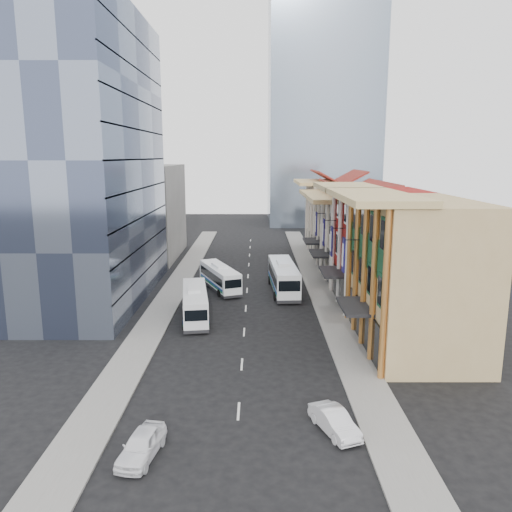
{
  "coord_description": "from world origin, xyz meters",
  "views": [
    {
      "loc": [
        1.1,
        -34.06,
        15.34
      ],
      "look_at": [
        1.05,
        17.52,
        4.98
      ],
      "focal_mm": 35.0,
      "sensor_mm": 36.0,
      "label": 1
    }
  ],
  "objects_px": {
    "bus_left_near": "(195,303)",
    "bus_left_far": "(220,277)",
    "sedan_right": "(334,421)",
    "bus_right": "(283,276)",
    "shophouse_tan": "(417,274)",
    "sedan_left": "(141,445)",
    "office_tower": "(84,159)"
  },
  "relations": [
    {
      "from": "bus_left_near",
      "to": "sedan_right",
      "type": "relative_size",
      "value": 2.48
    },
    {
      "from": "bus_right",
      "to": "sedan_left",
      "type": "distance_m",
      "value": 33.46
    },
    {
      "from": "sedan_left",
      "to": "shophouse_tan",
      "type": "bearing_deg",
      "value": 49.76
    },
    {
      "from": "bus_left_far",
      "to": "sedan_right",
      "type": "height_order",
      "value": "bus_left_far"
    },
    {
      "from": "office_tower",
      "to": "bus_left_near",
      "type": "relative_size",
      "value": 3.07
    },
    {
      "from": "shophouse_tan",
      "to": "bus_left_near",
      "type": "xyz_separation_m",
      "value": [
        -18.8,
        6.83,
        -4.43
      ]
    },
    {
      "from": "bus_left_near",
      "to": "bus_left_far",
      "type": "bearing_deg",
      "value": 73.43
    },
    {
      "from": "office_tower",
      "to": "sedan_right",
      "type": "height_order",
      "value": "office_tower"
    },
    {
      "from": "shophouse_tan",
      "to": "sedan_left",
      "type": "distance_m",
      "value": 25.13
    },
    {
      "from": "sedan_right",
      "to": "bus_left_far",
      "type": "bearing_deg",
      "value": 84.24
    },
    {
      "from": "bus_right",
      "to": "sedan_right",
      "type": "xyz_separation_m",
      "value": [
        1.32,
        -29.79,
        -1.15
      ]
    },
    {
      "from": "shophouse_tan",
      "to": "office_tower",
      "type": "xyz_separation_m",
      "value": [
        -31.0,
        14.0,
        9.0
      ]
    },
    {
      "from": "shophouse_tan",
      "to": "bus_left_near",
      "type": "height_order",
      "value": "shophouse_tan"
    },
    {
      "from": "shophouse_tan",
      "to": "bus_left_far",
      "type": "xyz_separation_m",
      "value": [
        -17.2,
        17.45,
        -4.48
      ]
    },
    {
      "from": "sedan_left",
      "to": "sedan_right",
      "type": "xyz_separation_m",
      "value": [
        10.35,
        2.41,
        -0.03
      ]
    },
    {
      "from": "bus_left_far",
      "to": "bus_right",
      "type": "bearing_deg",
      "value": -29.95
    },
    {
      "from": "bus_left_near",
      "to": "sedan_left",
      "type": "bearing_deg",
      "value": -98.17
    },
    {
      "from": "bus_left_far",
      "to": "sedan_right",
      "type": "relative_size",
      "value": 2.39
    },
    {
      "from": "sedan_right",
      "to": "office_tower",
      "type": "bearing_deg",
      "value": 107.91
    },
    {
      "from": "bus_right",
      "to": "sedan_left",
      "type": "relative_size",
      "value": 2.79
    },
    {
      "from": "bus_left_near",
      "to": "bus_right",
      "type": "relative_size",
      "value": 0.87
    },
    {
      "from": "office_tower",
      "to": "sedan_right",
      "type": "distance_m",
      "value": 38.2
    },
    {
      "from": "bus_left_far",
      "to": "sedan_right",
      "type": "distance_m",
      "value": 32.0
    },
    {
      "from": "shophouse_tan",
      "to": "sedan_right",
      "type": "height_order",
      "value": "shophouse_tan"
    },
    {
      "from": "sedan_left",
      "to": "office_tower",
      "type": "bearing_deg",
      "value": 122.12
    },
    {
      "from": "bus_left_near",
      "to": "bus_left_far",
      "type": "relative_size",
      "value": 1.03
    },
    {
      "from": "sedan_right",
      "to": "bus_right",
      "type": "bearing_deg",
      "value": 70.98
    },
    {
      "from": "sedan_left",
      "to": "bus_left_near",
      "type": "bearing_deg",
      "value": 99.76
    },
    {
      "from": "sedan_left",
      "to": "sedan_right",
      "type": "bearing_deg",
      "value": 23.0
    },
    {
      "from": "office_tower",
      "to": "sedan_left",
      "type": "bearing_deg",
      "value": -67.78
    },
    {
      "from": "shophouse_tan",
      "to": "bus_left_far",
      "type": "bearing_deg",
      "value": 134.59
    },
    {
      "from": "office_tower",
      "to": "bus_left_far",
      "type": "distance_m",
      "value": 19.6
    }
  ]
}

